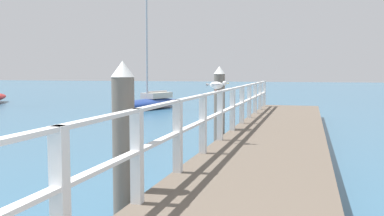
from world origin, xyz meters
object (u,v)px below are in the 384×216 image
dock_piling_far (219,107)px  dock_piling_near (124,144)px  seagull_foreground (217,85)px  boat_4 (151,102)px

dock_piling_far → dock_piling_near: bearing=-90.0°
dock_piling_near → dock_piling_far: (0.00, 5.98, 0.00)m
seagull_foreground → boat_4: boat_4 is taller
boat_4 → dock_piling_near: bearing=126.3°
dock_piling_near → boat_4: size_ratio=0.32×
dock_piling_far → boat_4: (-5.80, 10.49, -0.70)m
boat_4 → seagull_foreground: bearing=132.9°
dock_piling_near → boat_4: 17.47m
dock_piling_near → seagull_foreground: bearing=84.1°
dock_piling_far → seagull_foreground: size_ratio=4.39×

